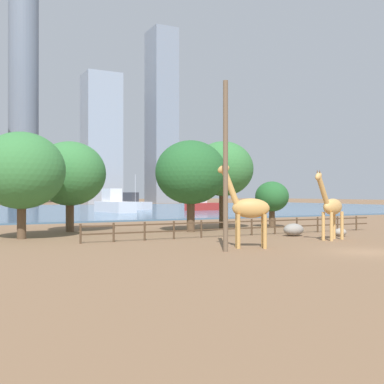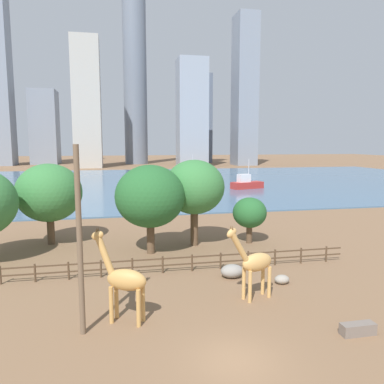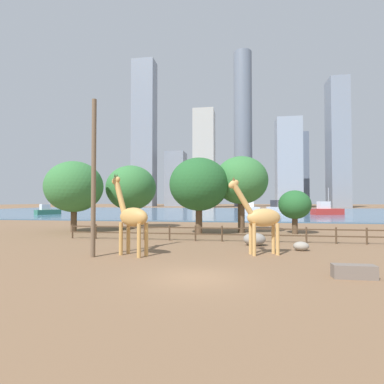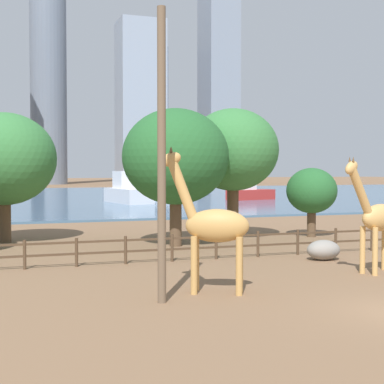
{
  "view_description": "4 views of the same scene",
  "coord_description": "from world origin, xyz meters",
  "px_view_note": "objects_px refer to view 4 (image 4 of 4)",
  "views": [
    {
      "loc": [
        -21.03,
        -19.27,
        3.25
      ],
      "look_at": [
        -0.77,
        19.7,
        3.43
      ],
      "focal_mm": 45.0,
      "sensor_mm": 36.0,
      "label": 1
    },
    {
      "loc": [
        -5.01,
        -14.95,
        9.72
      ],
      "look_at": [
        3.25,
        25.39,
        4.29
      ],
      "focal_mm": 35.0,
      "sensor_mm": 36.0,
      "label": 2
    },
    {
      "loc": [
        1.87,
        -13.2,
        3.42
      ],
      "look_at": [
        -2.33,
        13.94,
        4.21
      ],
      "focal_mm": 28.0,
      "sensor_mm": 36.0,
      "label": 3
    },
    {
      "loc": [
        -12.22,
        -14.56,
        4.39
      ],
      "look_at": [
        3.12,
        29.58,
        2.58
      ],
      "focal_mm": 55.0,
      "sensor_mm": 36.0,
      "label": 4
    }
  ],
  "objects_px": {
    "tree_left_large": "(176,157)",
    "boat_tug": "(250,192)",
    "boulder_near_fence": "(323,250)",
    "tree_right_tall": "(4,159)",
    "utility_pole": "(162,156)",
    "tree_center_broad": "(233,150)",
    "tree_left_small": "(312,191)",
    "boat_sailboat": "(161,190)",
    "giraffe_companion": "(212,225)",
    "boat_ferry": "(128,192)",
    "giraffe_tall": "(377,218)"
  },
  "relations": [
    {
      "from": "tree_left_large",
      "to": "boat_tug",
      "type": "relative_size",
      "value": 1.07
    },
    {
      "from": "boulder_near_fence",
      "to": "tree_right_tall",
      "type": "relative_size",
      "value": 0.21
    },
    {
      "from": "utility_pole",
      "to": "tree_left_large",
      "type": "xyz_separation_m",
      "value": [
        4.73,
        13.43,
        0.26
      ]
    },
    {
      "from": "boulder_near_fence",
      "to": "tree_right_tall",
      "type": "distance_m",
      "value": 19.39
    },
    {
      "from": "tree_center_broad",
      "to": "tree_right_tall",
      "type": "distance_m",
      "value": 13.84
    },
    {
      "from": "tree_left_small",
      "to": "boat_sailboat",
      "type": "distance_m",
      "value": 50.64
    },
    {
      "from": "tree_left_large",
      "to": "tree_left_small",
      "type": "xyz_separation_m",
      "value": [
        9.74,
        1.52,
        -2.12
      ]
    },
    {
      "from": "boulder_near_fence",
      "to": "tree_left_large",
      "type": "distance_m",
      "value": 10.04
    },
    {
      "from": "tree_left_large",
      "to": "tree_right_tall",
      "type": "bearing_deg",
      "value": 151.46
    },
    {
      "from": "giraffe_companion",
      "to": "boat_tug",
      "type": "distance_m",
      "value": 60.47
    },
    {
      "from": "boat_tug",
      "to": "giraffe_companion",
      "type": "bearing_deg",
      "value": -131.67
    },
    {
      "from": "utility_pole",
      "to": "tree_center_broad",
      "type": "distance_m",
      "value": 17.73
    },
    {
      "from": "giraffe_companion",
      "to": "boat_sailboat",
      "type": "height_order",
      "value": "boat_sailboat"
    },
    {
      "from": "boat_ferry",
      "to": "giraffe_tall",
      "type": "bearing_deg",
      "value": -9.62
    },
    {
      "from": "utility_pole",
      "to": "boat_sailboat",
      "type": "xyz_separation_m",
      "value": [
        18.93,
        65.37,
        -3.48
      ]
    },
    {
      "from": "tree_center_broad",
      "to": "boulder_near_fence",
      "type": "bearing_deg",
      "value": -84.37
    },
    {
      "from": "boat_tug",
      "to": "utility_pole",
      "type": "bearing_deg",
      "value": -133.06
    },
    {
      "from": "tree_center_broad",
      "to": "boat_sailboat",
      "type": "xyz_separation_m",
      "value": [
        9.89,
        50.14,
        -4.22
      ]
    },
    {
      "from": "giraffe_tall",
      "to": "tree_left_large",
      "type": "xyz_separation_m",
      "value": [
        -5.41,
        11.1,
        2.74
      ]
    },
    {
      "from": "giraffe_tall",
      "to": "boat_ferry",
      "type": "height_order",
      "value": "giraffe_tall"
    },
    {
      "from": "boulder_near_fence",
      "to": "tree_left_large",
      "type": "bearing_deg",
      "value": 125.67
    },
    {
      "from": "tree_left_large",
      "to": "tree_center_broad",
      "type": "xyz_separation_m",
      "value": [
        4.31,
        1.8,
        0.48
      ]
    },
    {
      "from": "utility_pole",
      "to": "tree_center_broad",
      "type": "bearing_deg",
      "value": 59.31
    },
    {
      "from": "utility_pole",
      "to": "boulder_near_fence",
      "type": "bearing_deg",
      "value": 31.87
    },
    {
      "from": "boulder_near_fence",
      "to": "boat_ferry",
      "type": "distance_m",
      "value": 47.2
    },
    {
      "from": "giraffe_tall",
      "to": "giraffe_companion",
      "type": "height_order",
      "value": "giraffe_companion"
    },
    {
      "from": "tree_center_broad",
      "to": "tree_right_tall",
      "type": "bearing_deg",
      "value": 166.74
    },
    {
      "from": "giraffe_companion",
      "to": "boat_ferry",
      "type": "xyz_separation_m",
      "value": [
        8.96,
        52.47,
        -0.88
      ]
    },
    {
      "from": "tree_left_large",
      "to": "boat_ferry",
      "type": "bearing_deg",
      "value": 80.97
    },
    {
      "from": "tree_center_broad",
      "to": "boat_ferry",
      "type": "xyz_separation_m",
      "value": [
        2.03,
        38.12,
        -4.02
      ]
    },
    {
      "from": "utility_pole",
      "to": "boulder_near_fence",
      "type": "relative_size",
      "value": 5.78
    },
    {
      "from": "boat_ferry",
      "to": "boulder_near_fence",
      "type": "bearing_deg",
      "value": -9.95
    },
    {
      "from": "tree_left_small",
      "to": "utility_pole",
      "type": "bearing_deg",
      "value": -134.06
    },
    {
      "from": "giraffe_tall",
      "to": "tree_center_broad",
      "type": "distance_m",
      "value": 13.35
    },
    {
      "from": "utility_pole",
      "to": "boat_ferry",
      "type": "xyz_separation_m",
      "value": [
        11.07,
        53.35,
        -3.29
      ]
    },
    {
      "from": "giraffe_companion",
      "to": "tree_center_broad",
      "type": "relative_size",
      "value": 0.64
    },
    {
      "from": "tree_right_tall",
      "to": "tree_left_small",
      "type": "xyz_separation_m",
      "value": [
        18.89,
        -3.45,
        -2.02
      ]
    },
    {
      "from": "tree_center_broad",
      "to": "boat_ferry",
      "type": "distance_m",
      "value": 38.39
    },
    {
      "from": "tree_center_broad",
      "to": "tree_left_small",
      "type": "xyz_separation_m",
      "value": [
        5.43,
        -0.28,
        -2.59
      ]
    },
    {
      "from": "tree_center_broad",
      "to": "tree_left_large",
      "type": "bearing_deg",
      "value": -157.3
    },
    {
      "from": "tree_left_large",
      "to": "boat_tug",
      "type": "xyz_separation_m",
      "value": [
        23.92,
        41.78,
        -3.85
      ]
    },
    {
      "from": "tree_left_large",
      "to": "giraffe_companion",
      "type": "bearing_deg",
      "value": -101.77
    },
    {
      "from": "utility_pole",
      "to": "tree_center_broad",
      "type": "relative_size",
      "value": 1.18
    },
    {
      "from": "tree_right_tall",
      "to": "boat_tug",
      "type": "height_order",
      "value": "tree_right_tall"
    },
    {
      "from": "tree_center_broad",
      "to": "boat_tug",
      "type": "relative_size",
      "value": 1.12
    },
    {
      "from": "tree_right_tall",
      "to": "giraffe_tall",
      "type": "bearing_deg",
      "value": -47.85
    },
    {
      "from": "boat_ferry",
      "to": "boat_tug",
      "type": "height_order",
      "value": "boat_tug"
    },
    {
      "from": "boat_sailboat",
      "to": "tree_right_tall",
      "type": "bearing_deg",
      "value": -45.84
    },
    {
      "from": "giraffe_tall",
      "to": "boulder_near_fence",
      "type": "relative_size",
      "value": 2.93
    },
    {
      "from": "giraffe_companion",
      "to": "tree_center_broad",
      "type": "xyz_separation_m",
      "value": [
        6.93,
        14.35,
        3.14
      ]
    }
  ]
}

